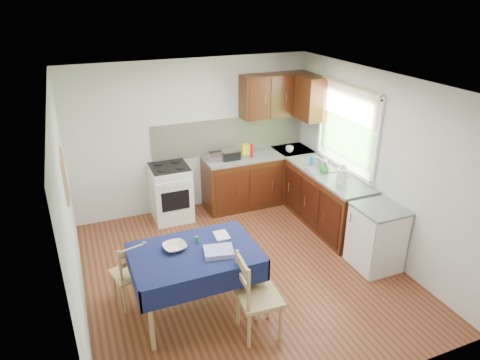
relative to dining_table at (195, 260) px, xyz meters
name	(u,v)px	position (x,y,z in m)	size (l,w,h in m)	color
floor	(242,271)	(0.79, 0.54, -0.73)	(4.20, 4.20, 0.00)	#542716
ceiling	(243,84)	(0.79, 0.54, 1.77)	(4.00, 4.20, 0.02)	silver
wall_back	(193,136)	(0.79, 2.64, 0.52)	(4.00, 0.02, 2.50)	silver
wall_front	(343,288)	(0.79, -1.56, 0.52)	(4.00, 0.02, 2.50)	silver
wall_left	(68,217)	(-1.21, 0.54, 0.52)	(0.02, 4.20, 2.50)	silver
wall_right	(376,163)	(2.79, 0.54, 0.52)	(0.02, 4.20, 2.50)	silver
base_cabinets	(289,189)	(2.14, 1.79, -0.30)	(1.90, 2.30, 0.86)	black
worktop_back	(259,155)	(1.84, 2.34, 0.15)	(1.90, 0.60, 0.04)	slate
worktop_right	(329,174)	(2.49, 1.19, 0.15)	(0.60, 1.70, 0.04)	slate
worktop_corner	(293,150)	(2.49, 2.34, 0.15)	(0.60, 0.60, 0.04)	slate
splashback	(231,135)	(1.44, 2.62, 0.47)	(2.70, 0.02, 0.60)	beige
upper_cabinets	(286,96)	(2.31, 2.34, 1.12)	(1.20, 0.85, 0.70)	black
stove	(171,192)	(0.29, 2.34, -0.27)	(0.60, 0.61, 0.92)	white
window	(347,122)	(2.76, 1.24, 0.92)	(0.04, 1.48, 1.26)	#355D26
fridge	(376,237)	(2.49, -0.01, -0.29)	(0.58, 0.60, 0.89)	white
corkboard	(65,176)	(-1.18, 0.84, 0.87)	(0.04, 0.62, 0.47)	tan
dining_table	(195,260)	(0.00, 0.00, 0.00)	(1.38, 0.93, 0.84)	#0F0F3D
chair_far	(131,271)	(-0.65, 0.45, -0.28)	(0.46, 0.46, 0.86)	tan
chair_near	(255,294)	(0.48, -0.55, -0.21)	(0.46, 0.46, 0.99)	tan
toaster	(215,156)	(1.04, 2.30, 0.25)	(0.23, 0.14, 0.18)	#B5B5BA
sandwich_press	(230,154)	(1.30, 2.32, 0.25)	(0.29, 0.25, 0.17)	black
sauce_bottle	(252,151)	(1.66, 2.23, 0.29)	(0.05, 0.05, 0.24)	red
yellow_packet	(245,149)	(1.62, 2.41, 0.25)	(0.13, 0.09, 0.18)	yellow
dish_rack	(321,169)	(2.43, 1.32, 0.19)	(0.42, 0.32, 0.20)	gray
kettle	(342,174)	(2.46, 0.82, 0.29)	(0.17, 0.17, 0.28)	white
cup	(290,149)	(2.36, 2.22, 0.22)	(0.13, 0.13, 0.10)	white
soap_bottle_a	(324,164)	(2.43, 1.25, 0.30)	(0.10, 0.10, 0.26)	white
soap_bottle_b	(313,159)	(2.44, 1.58, 0.25)	(0.08, 0.08, 0.18)	#217DC0
soap_bottle_c	(324,168)	(2.40, 1.20, 0.25)	(0.13, 0.13, 0.17)	#258934
plate_bowl	(175,247)	(-0.19, 0.12, 0.14)	(0.25, 0.25, 0.06)	beige
book	(215,237)	(0.30, 0.19, 0.11)	(0.16, 0.22, 0.02)	white
spice_jar	(197,240)	(0.08, 0.16, 0.15)	(0.04, 0.04, 0.08)	#248635
tea_towel	(219,252)	(0.23, -0.14, 0.13)	(0.31, 0.25, 0.06)	#2C2A9C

